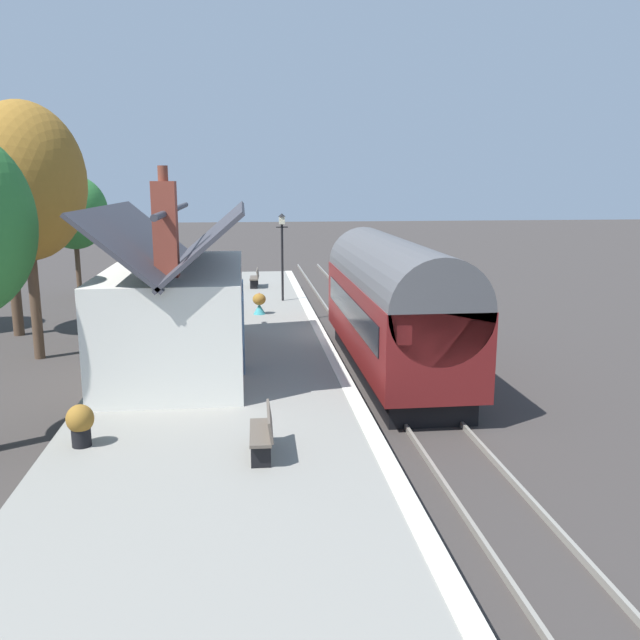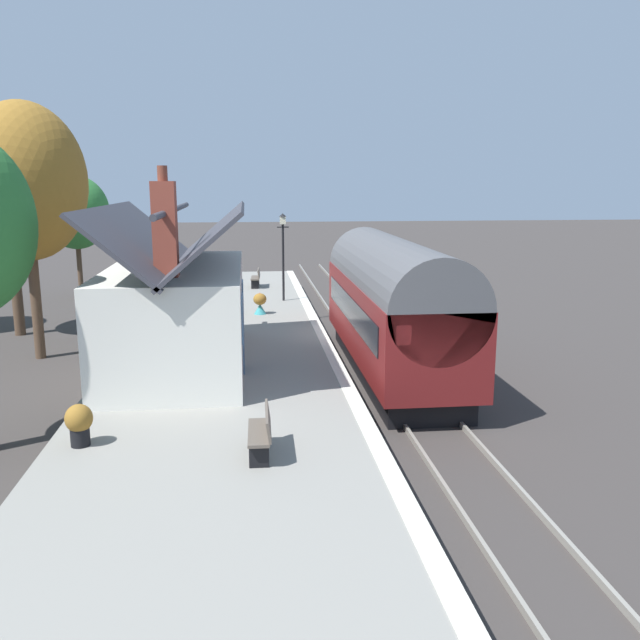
# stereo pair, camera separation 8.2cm
# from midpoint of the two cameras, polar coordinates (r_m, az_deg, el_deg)

# --- Properties ---
(ground_plane) EXTENTS (160.00, 160.00, 0.00)m
(ground_plane) POSITION_cam_midpoint_polar(r_m,az_deg,el_deg) (23.11, 3.08, -3.39)
(ground_plane) COLOR #383330
(platform) EXTENTS (32.00, 6.64, 0.98)m
(platform) POSITION_cam_midpoint_polar(r_m,az_deg,el_deg) (22.70, -7.73, -2.48)
(platform) COLOR gray
(platform) RESTS_ON ground
(platform_edge_coping) EXTENTS (32.00, 0.36, 0.02)m
(platform_edge_coping) POSITION_cam_midpoint_polar(r_m,az_deg,el_deg) (22.72, 0.17, -1.07)
(platform_edge_coping) COLOR beige
(platform_edge_coping) RESTS_ON platform
(rail_near) EXTENTS (52.00, 0.08, 0.14)m
(rail_near) POSITION_cam_midpoint_polar(r_m,az_deg,el_deg) (23.41, 7.00, -3.09)
(rail_near) COLOR gray
(rail_near) RESTS_ON ground
(rail_far) EXTENTS (52.00, 0.08, 0.14)m
(rail_far) POSITION_cam_midpoint_polar(r_m,az_deg,el_deg) (23.13, 3.52, -3.20)
(rail_far) COLOR gray
(rail_far) RESTS_ON ground
(train) EXTENTS (10.78, 2.73, 4.32)m
(train) POSITION_cam_midpoint_polar(r_m,az_deg,el_deg) (21.06, 6.36, 1.25)
(train) COLOR black
(train) RESTS_ON ground
(station_building) EXTENTS (8.23, 3.81, 5.43)m
(station_building) POSITION_cam_midpoint_polar(r_m,az_deg,el_deg) (18.91, -11.95, 0.78)
(station_building) COLOR silver
(station_building) RESTS_ON platform
(bench_mid_platform) EXTENTS (1.41, 0.46, 0.88)m
(bench_mid_platform) POSITION_cam_midpoint_polar(r_m,az_deg,el_deg) (12.69, -4.80, -9.46)
(bench_mid_platform) COLOR brown
(bench_mid_platform) RESTS_ON platform
(bench_near_building) EXTENTS (1.42, 0.50, 0.88)m
(bench_near_building) POSITION_cam_midpoint_polar(r_m,az_deg,el_deg) (32.62, -5.39, 3.66)
(bench_near_building) COLOR brown
(bench_near_building) RESTS_ON platform
(planter_edge_far) EXTENTS (0.69, 0.69, 0.96)m
(planter_edge_far) POSITION_cam_midpoint_polar(r_m,az_deg,el_deg) (32.44, -12.04, 3.51)
(planter_edge_far) COLOR #9E5138
(planter_edge_far) RESTS_ON platform
(planter_by_door) EXTENTS (0.51, 0.51, 0.87)m
(planter_by_door) POSITION_cam_midpoint_polar(r_m,az_deg,el_deg) (25.93, -5.07, 1.42)
(planter_by_door) COLOR teal
(planter_by_door) RESTS_ON platform
(planter_bench_right) EXTENTS (0.53, 0.53, 0.84)m
(planter_bench_right) POSITION_cam_midpoint_polar(r_m,az_deg,el_deg) (13.88, -19.77, -8.28)
(planter_bench_right) COLOR black
(planter_bench_right) RESTS_ON platform
(planter_corner_building) EXTENTS (0.44, 0.44, 0.67)m
(planter_corner_building) POSITION_cam_midpoint_polar(r_m,az_deg,el_deg) (25.79, -9.61, 1.02)
(planter_corner_building) COLOR black
(planter_corner_building) RESTS_ON platform
(planter_edge_near) EXTENTS (0.97, 0.32, 0.55)m
(planter_edge_near) POSITION_cam_midpoint_polar(r_m,az_deg,el_deg) (24.03, -12.56, -0.02)
(planter_edge_near) COLOR gray
(planter_edge_near) RESTS_ON platform
(lamp_post_platform) EXTENTS (0.32, 0.50, 3.74)m
(lamp_post_platform) POSITION_cam_midpoint_polar(r_m,az_deg,el_deg) (28.55, -3.11, 6.84)
(lamp_post_platform) COLOR black
(lamp_post_platform) RESTS_ON platform
(tree_far_right) EXTENTS (4.31, 4.05, 7.64)m
(tree_far_right) POSITION_cam_midpoint_polar(r_m,az_deg,el_deg) (28.69, -25.13, 9.82)
(tree_far_right) COLOR #4C3828
(tree_far_right) RESTS_ON ground
(tree_distant) EXTENTS (3.70, 3.39, 6.37)m
(tree_distant) POSITION_cam_midpoint_polar(r_m,az_deg,el_deg) (36.95, -20.13, 8.64)
(tree_distant) COLOR #4C3828
(tree_distant) RESTS_ON ground
(tree_mid_background) EXTENTS (4.40, 3.95, 8.64)m
(tree_mid_background) POSITION_cam_midpoint_polar(r_m,az_deg,el_deg) (24.49, -23.82, 10.73)
(tree_mid_background) COLOR #4C3828
(tree_mid_background) RESTS_ON ground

